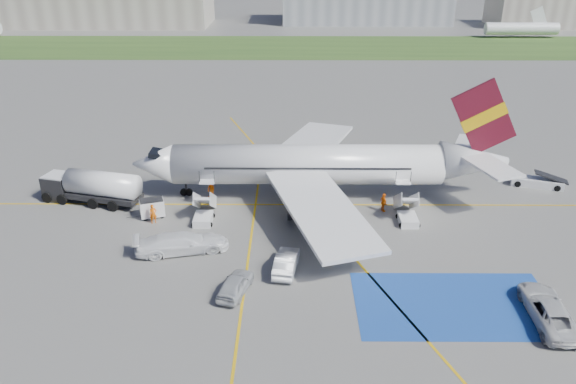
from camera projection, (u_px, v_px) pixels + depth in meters
name	position (u px, v px, depth m)	size (l,w,h in m)	color
ground	(311.00, 273.00, 43.30)	(400.00, 400.00, 0.00)	#60605E
grass_strip	(298.00, 47.00, 129.55)	(400.00, 30.00, 0.01)	#2D4C1E
taxiway_line_main	(307.00, 205.00, 54.19)	(120.00, 0.20, 0.01)	gold
taxiway_line_cross	(234.00, 363.00, 34.25)	(0.20, 60.00, 0.01)	gold
taxiway_line_diag	(307.00, 205.00, 54.19)	(0.20, 60.00, 0.01)	gold
staging_box	(454.00, 304.00, 39.61)	(14.00, 8.00, 0.01)	#1A45A1
terminal_west	(104.00, 6.00, 159.53)	(60.00, 22.00, 10.00)	gray
terminal_centre	(366.00, 1.00, 163.24)	(48.00, 18.00, 12.00)	gray
terminal_east	(564.00, 11.00, 157.43)	(40.00, 16.00, 8.00)	gray
airliner	(323.00, 164.00, 54.58)	(36.81, 32.95, 11.92)	white
airstairs_fwd	(204.00, 214.00, 51.00)	(1.90, 5.20, 3.60)	white
airstairs_aft	(407.00, 215.00, 50.89)	(1.90, 5.20, 3.60)	white
fuel_tanker	(92.00, 189.00, 54.10)	(10.03, 4.96, 3.32)	black
gpu_cart	(152.00, 209.00, 51.56)	(2.45, 1.96, 1.79)	white
belt_loader	(537.00, 182.00, 58.06)	(5.64, 3.21, 1.63)	white
car_silver_a	(235.00, 284.00, 40.62)	(1.71, 4.24, 1.45)	#B1B3B8
car_silver_b	(286.00, 262.00, 43.35)	(1.58, 4.53, 1.49)	silver
van_white_a	(549.00, 307.00, 37.75)	(2.44, 5.30, 1.99)	silver
van_white_b	(182.00, 240.00, 45.75)	(2.30, 5.66, 2.22)	white
crew_fwd	(153.00, 214.00, 50.42)	(0.66, 0.43, 1.81)	orange
crew_nose	(211.00, 190.00, 55.24)	(0.84, 0.66, 1.73)	orange
crew_aft	(384.00, 202.00, 52.55)	(1.08, 0.45, 1.84)	orange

